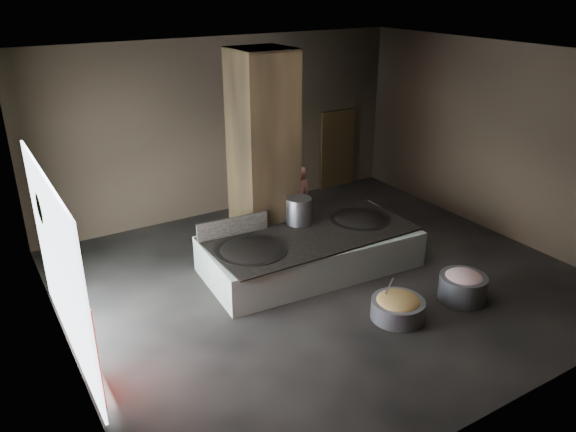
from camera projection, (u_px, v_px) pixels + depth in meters
floor at (322, 281)px, 11.73m from camera, size 10.00×9.00×0.10m
ceiling at (328, 54)px, 9.92m from camera, size 10.00×9.00×0.10m
back_wall at (223, 127)px, 14.39m from camera, size 10.00×0.10×4.50m
front_wall at (526, 276)px, 7.25m from camera, size 10.00×0.10×4.50m
left_wall at (48, 235)px, 8.40m from camera, size 0.10×9.00×4.50m
right_wall at (500, 140)px, 13.24m from camera, size 0.10×9.00×4.50m
pillar at (263, 155)px, 12.17m from camera, size 1.20×1.20×4.50m
hearth_platform at (310, 251)px, 12.01m from camera, size 4.63×2.45×0.78m
platform_cap at (311, 233)px, 11.84m from camera, size 4.40×2.11×0.03m
wok_left at (251, 253)px, 11.14m from camera, size 1.42×1.42×0.39m
wok_left_rim at (251, 250)px, 11.11m from camera, size 1.45×1.45×0.05m
wok_right at (360, 222)px, 12.56m from camera, size 1.32×1.32×0.37m
wok_right_rim at (360, 219)px, 12.53m from camera, size 1.35×1.35×0.05m
stock_pot at (299, 211)px, 12.18m from camera, size 0.55×0.55×0.59m
splash_guard at (233, 226)px, 11.65m from camera, size 1.56×0.17×0.39m
cook at (298, 201)px, 13.35m from camera, size 0.65×0.43×1.77m
veg_basin at (398, 309)px, 10.31m from camera, size 1.12×1.12×0.36m
veg_fill at (398, 301)px, 10.25m from camera, size 0.81×0.81×0.25m
ladle at (387, 290)px, 10.21m from camera, size 0.14×0.38×0.70m
meat_basin at (462, 287)px, 10.89m from camera, size 1.14×1.14×0.50m
meat_fill at (464, 278)px, 10.82m from camera, size 0.76×0.76×0.29m
doorway_near at (266, 163)px, 15.34m from camera, size 1.18×0.08×2.38m
doorway_near_glow at (261, 167)px, 15.23m from camera, size 0.88×0.04×2.08m
doorway_far at (338, 150)px, 16.49m from camera, size 1.18×0.08×2.38m
doorway_far_glow at (337, 150)px, 16.74m from camera, size 0.81×0.04×1.91m
left_opening at (59, 266)px, 8.86m from camera, size 0.04×4.20×3.10m
pavilion_sliver at (90, 346)px, 8.17m from camera, size 0.05×0.90×1.70m
tree_silhouette at (47, 207)px, 9.54m from camera, size 0.28×1.10×1.10m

